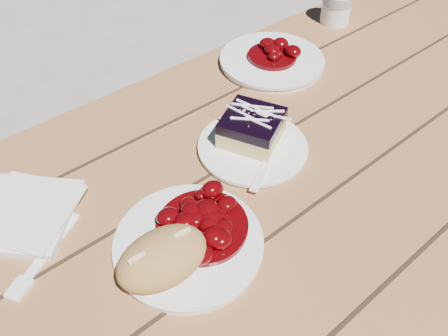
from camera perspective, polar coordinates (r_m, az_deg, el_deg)
ground at (r=1.43m, az=7.06°, el=-20.52°), size 60.00×60.00×0.00m
picnic_table at (r=0.92m, az=10.30°, el=-5.49°), size 2.00×1.55×0.75m
main_plate at (r=0.66m, az=-4.63°, el=-9.87°), size 0.22×0.22×0.02m
goulash_stew at (r=0.64m, az=-2.88°, el=-6.74°), size 0.14×0.14×0.04m
bread_roll at (r=0.60m, az=-8.05°, el=-11.55°), size 0.13×0.09×0.07m
dessert_plate at (r=0.80m, az=3.76°, el=2.70°), size 0.19×0.19×0.01m
blueberry_cake at (r=0.79m, az=3.68°, el=5.32°), size 0.13×0.13×0.06m
fork_dessert at (r=0.75m, az=5.45°, el=0.25°), size 0.15×0.10×0.00m
coffee_cup at (r=1.21m, az=14.55°, el=19.92°), size 0.07×0.07×0.09m
napkin_stack at (r=0.76m, az=-24.68°, el=-5.51°), size 0.21×0.21×0.01m
fork_table at (r=0.71m, az=-21.53°, el=-9.40°), size 0.15×0.10×0.00m
second_plate at (r=1.03m, az=6.25°, el=13.70°), size 0.23×0.23×0.02m
second_stew at (r=1.01m, az=6.39°, el=15.09°), size 0.11×0.11×0.04m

